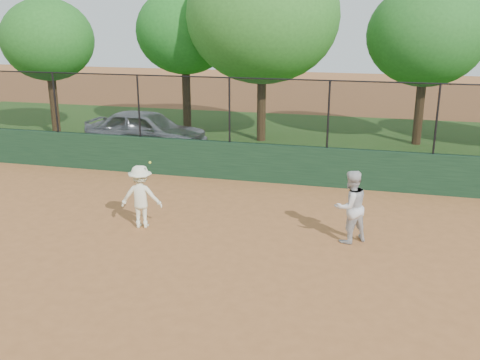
% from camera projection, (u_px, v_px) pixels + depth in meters
% --- Properties ---
extents(ground, '(80.00, 80.00, 0.00)m').
position_uv_depth(ground, '(178.00, 261.00, 11.28)').
color(ground, '#A66435').
rests_on(ground, ground).
extents(back_wall, '(26.00, 0.20, 1.20)m').
position_uv_depth(back_wall, '(245.00, 162.00, 16.65)').
color(back_wall, '#1B3C22').
rests_on(back_wall, ground).
extents(grass_strip, '(36.00, 12.00, 0.01)m').
position_uv_depth(grass_strip, '(279.00, 139.00, 22.39)').
color(grass_strip, '#264F18').
rests_on(grass_strip, ground).
extents(parked_car, '(4.70, 2.01, 1.58)m').
position_uv_depth(parked_car, '(146.00, 130.00, 20.26)').
color(parked_car, '#AAAEB3').
rests_on(parked_car, ground).
extents(player_second, '(1.04, 1.01, 1.69)m').
position_uv_depth(player_second, '(350.00, 207.00, 12.04)').
color(player_second, silver).
rests_on(player_second, ground).
extents(player_main, '(1.09, 0.75, 1.75)m').
position_uv_depth(player_main, '(141.00, 197.00, 12.91)').
color(player_main, white).
rests_on(player_main, ground).
extents(fence_assembly, '(26.00, 0.06, 2.00)m').
position_uv_depth(fence_assembly, '(244.00, 110.00, 16.18)').
color(fence_assembly, black).
rests_on(fence_assembly, back_wall).
extents(tree_0, '(3.86, 3.51, 5.67)m').
position_uv_depth(tree_0, '(47.00, 40.00, 21.93)').
color(tree_0, '#4C331B').
rests_on(tree_0, ground).
extents(tree_1, '(4.20, 3.82, 6.15)m').
position_uv_depth(tree_1, '(185.00, 31.00, 22.67)').
color(tree_1, '#3D2915').
rests_on(tree_1, ground).
extents(tree_2, '(6.01, 5.46, 7.52)m').
position_uv_depth(tree_2, '(262.00, 17.00, 20.74)').
color(tree_2, '#483019').
rests_on(tree_2, ground).
extents(tree_3, '(4.50, 4.09, 6.19)m').
position_uv_depth(tree_3, '(427.00, 36.00, 20.29)').
color(tree_3, '#412A15').
rests_on(tree_3, ground).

